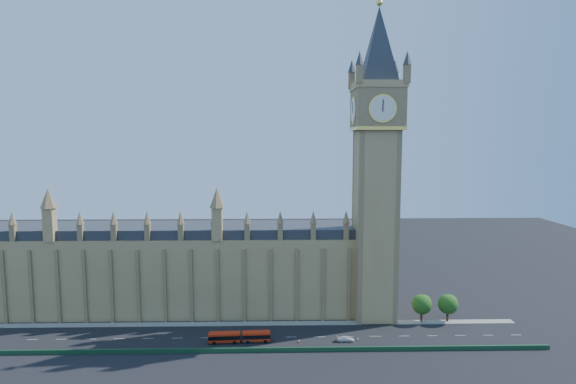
{
  "coord_description": "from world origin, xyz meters",
  "views": [
    {
      "loc": [
        8.39,
        -120.9,
        54.13
      ],
      "look_at": [
        11.29,
        10.0,
        39.97
      ],
      "focal_mm": 28.0,
      "sensor_mm": 36.0,
      "label": 1
    }
  ],
  "objects_px": {
    "car_grey": "(252,339)",
    "car_silver": "(255,339)",
    "car_white": "(346,339)",
    "red_bus": "(240,337)"
  },
  "relations": [
    {
      "from": "red_bus",
      "to": "car_grey",
      "type": "height_order",
      "value": "red_bus"
    },
    {
      "from": "car_grey",
      "to": "car_silver",
      "type": "bearing_deg",
      "value": -66.24
    },
    {
      "from": "car_grey",
      "to": "car_white",
      "type": "height_order",
      "value": "car_grey"
    },
    {
      "from": "red_bus",
      "to": "car_white",
      "type": "relative_size",
      "value": 3.59
    },
    {
      "from": "car_grey",
      "to": "car_silver",
      "type": "height_order",
      "value": "car_grey"
    },
    {
      "from": "car_white",
      "to": "car_grey",
      "type": "bearing_deg",
      "value": 90.11
    },
    {
      "from": "red_bus",
      "to": "car_silver",
      "type": "height_order",
      "value": "red_bus"
    },
    {
      "from": "car_silver",
      "to": "car_white",
      "type": "xyz_separation_m",
      "value": [
        24.87,
        -0.42,
        -0.05
      ]
    },
    {
      "from": "car_white",
      "to": "car_silver",
      "type": "bearing_deg",
      "value": 88.98
    },
    {
      "from": "red_bus",
      "to": "car_grey",
      "type": "bearing_deg",
      "value": -5.31
    }
  ]
}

